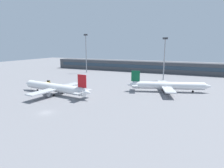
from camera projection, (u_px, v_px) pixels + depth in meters
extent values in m
plane|color=gray|center=(100.00, 89.00, 100.67)|extent=(400.00, 400.00, 0.00)
cube|color=#3F4247|center=(138.00, 66.00, 166.38)|extent=(157.27, 12.00, 9.00)
cube|color=#263847|center=(136.00, 66.00, 160.85)|extent=(149.40, 0.16, 2.80)
cylinder|color=white|center=(55.00, 88.00, 88.19)|extent=(35.41, 8.26, 3.72)
cone|color=white|center=(28.00, 83.00, 97.86)|extent=(4.51, 4.03, 3.53)
cone|color=white|center=(88.00, 93.00, 78.61)|extent=(4.02, 3.06, 2.60)
cube|color=red|center=(82.00, 81.00, 79.19)|extent=(4.32, 0.91, 5.38)
cube|color=silver|center=(83.00, 91.00, 79.90)|extent=(3.99, 10.06, 0.23)
cube|color=silver|center=(56.00, 88.00, 87.75)|extent=(8.47, 29.72, 0.49)
cylinder|color=gray|center=(66.00, 89.00, 92.97)|extent=(3.36, 2.35, 1.96)
cylinder|color=gray|center=(46.00, 94.00, 83.08)|extent=(3.36, 2.35, 1.96)
cylinder|color=black|center=(38.00, 90.00, 94.91)|extent=(1.02, 0.52, 0.98)
cylinder|color=black|center=(62.00, 93.00, 89.89)|extent=(1.02, 0.52, 0.98)
cylinder|color=black|center=(54.00, 95.00, 85.60)|extent=(1.02, 0.52, 0.98)
cylinder|color=white|center=(168.00, 86.00, 93.12)|extent=(33.69, 13.36, 3.60)
cone|color=white|center=(208.00, 86.00, 91.07)|extent=(4.78, 4.42, 3.42)
cone|color=white|center=(130.00, 85.00, 95.14)|extent=(4.18, 3.46, 2.52)
cube|color=#0C5933|center=(136.00, 76.00, 93.95)|extent=(4.09, 1.54, 5.21)
cube|color=silver|center=(135.00, 84.00, 94.82)|extent=(5.29, 9.84, 0.23)
cube|color=silver|center=(166.00, 86.00, 93.28)|extent=(12.61, 28.52, 0.47)
cylinder|color=gray|center=(168.00, 91.00, 88.00)|extent=(3.45, 2.69, 1.90)
cylinder|color=gray|center=(164.00, 86.00, 99.08)|extent=(3.45, 2.69, 1.90)
cylinder|color=black|center=(193.00, 91.00, 92.33)|extent=(1.02, 0.64, 0.95)
cylinder|color=black|center=(164.00, 92.00, 91.45)|extent=(1.02, 0.64, 0.95)
cylinder|color=black|center=(163.00, 90.00, 96.25)|extent=(1.02, 0.64, 0.95)
cube|color=#F2B20C|center=(47.00, 82.00, 113.84)|extent=(1.83, 3.72, 0.60)
cube|color=black|center=(48.00, 81.00, 114.49)|extent=(1.50, 1.23, 0.90)
cylinder|color=black|center=(50.00, 83.00, 114.57)|extent=(0.31, 0.72, 0.70)
cylinder|color=black|center=(48.00, 82.00, 115.30)|extent=(0.31, 0.72, 0.70)
cylinder|color=black|center=(47.00, 83.00, 112.50)|extent=(0.31, 0.72, 0.70)
cylinder|color=black|center=(45.00, 83.00, 113.24)|extent=(0.31, 0.72, 0.70)
cylinder|color=gray|center=(164.00, 60.00, 123.01)|extent=(0.70, 0.70, 25.99)
cube|color=#333338|center=(165.00, 38.00, 120.32)|extent=(3.20, 0.80, 1.20)
cylinder|color=gray|center=(86.00, 54.00, 156.93)|extent=(0.70, 0.70, 29.98)
cube|color=#333338|center=(86.00, 35.00, 153.84)|extent=(3.20, 0.80, 1.20)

